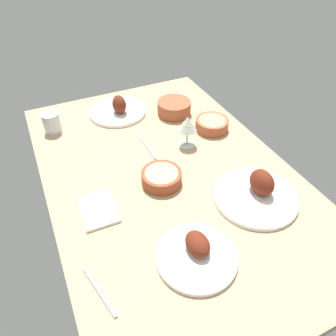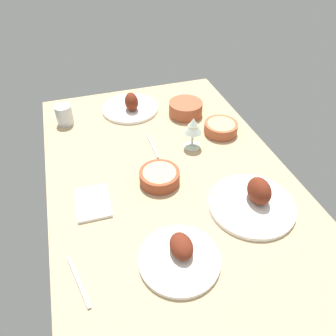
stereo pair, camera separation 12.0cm
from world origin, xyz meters
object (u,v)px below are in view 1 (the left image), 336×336
object	(u,v)px
plate_center_main	(257,192)
plate_near_viewer	(118,110)
wine_glass	(188,125)
spoon_loose	(148,148)
bowl_pasta	(212,124)
bowl_onions	(174,107)
plate_far_side	(197,253)
fork_loose	(99,291)
water_tumbler	(52,123)
bowl_potatoes	(162,177)
folded_napkin	(98,210)

from	to	relation	value
plate_center_main	plate_near_viewer	bearing A→B (deg)	-160.34
wine_glass	spoon_loose	world-z (taller)	wine_glass
bowl_pasta	spoon_loose	world-z (taller)	bowl_pasta
bowl_onions	bowl_pasta	bearing A→B (deg)	26.74
plate_center_main	bowl_pasta	size ratio (longest dim) A/B	2.02
plate_far_side	fork_loose	world-z (taller)	plate_far_side
plate_far_side	bowl_pasta	world-z (taller)	plate_far_side
plate_center_main	water_tumbler	world-z (taller)	plate_center_main
plate_near_viewer	fork_loose	distance (cm)	91.47
plate_far_side	water_tumbler	world-z (taller)	water_tumbler
plate_near_viewer	bowl_pasta	xyz separation A→B (cm)	(30.47, 33.90, 0.50)
bowl_pasta	wine_glass	size ratio (longest dim) A/B	1.04
bowl_potatoes	plate_far_side	bearing A→B (deg)	-6.28
wine_glass	plate_near_viewer	bearing A→B (deg)	-153.30
plate_center_main	bowl_onions	world-z (taller)	plate_center_main
bowl_onions	bowl_potatoes	bearing A→B (deg)	-31.23
bowl_onions	wine_glass	size ratio (longest dim) A/B	1.13
plate_far_side	plate_center_main	xyz separation A→B (cm)	(-12.56, 30.92, 0.66)
plate_near_viewer	water_tumbler	xyz separation A→B (cm)	(2.04, -31.11, 2.32)
wine_glass	fork_loose	bearing A→B (deg)	-46.79
bowl_potatoes	water_tumbler	size ratio (longest dim) A/B	1.65
plate_far_side	folded_napkin	distance (cm)	36.70
plate_near_viewer	wine_glass	xyz separation A→B (cm)	(36.28, 18.25, 7.75)
bowl_pasta	spoon_loose	xyz separation A→B (cm)	(1.14, -31.53, -2.27)
bowl_potatoes	spoon_loose	distance (cm)	21.57
wine_glass	fork_loose	world-z (taller)	wine_glass
water_tumbler	fork_loose	size ratio (longest dim) A/B	0.52
bowl_pasta	bowl_potatoes	world-z (taller)	same
bowl_onions	fork_loose	world-z (taller)	bowl_onions
bowl_potatoes	folded_napkin	world-z (taller)	bowl_potatoes
plate_center_main	folded_napkin	size ratio (longest dim) A/B	1.89
plate_near_viewer	spoon_loose	size ratio (longest dim) A/B	1.68
water_tumbler	folded_napkin	distance (cm)	55.00
bowl_pasta	spoon_loose	bearing A→B (deg)	-87.93
bowl_onions	spoon_loose	bearing A→B (deg)	-47.31
plate_center_main	water_tumbler	size ratio (longest dim) A/B	3.28
spoon_loose	bowl_potatoes	bearing A→B (deg)	-8.77
plate_center_main	wine_glass	size ratio (longest dim) A/B	2.10
wine_glass	spoon_loose	size ratio (longest dim) A/B	0.86
folded_napkin	fork_loose	xyz separation A→B (cm)	(28.38, -7.71, -0.20)
plate_far_side	spoon_loose	distance (cm)	55.30
wine_glass	water_tumbler	world-z (taller)	wine_glass
bowl_pasta	water_tumbler	distance (cm)	70.98
spoon_loose	plate_center_main	bearing A→B (deg)	29.41
plate_far_side	bowl_potatoes	size ratio (longest dim) A/B	1.62
plate_far_side	water_tumbler	bearing A→B (deg)	-162.52
folded_napkin	fork_loose	bearing A→B (deg)	-15.21
folded_napkin	spoon_loose	world-z (taller)	folded_napkin
bowl_onions	wine_glass	bearing A→B (deg)	-13.64
bowl_pasta	folded_napkin	size ratio (longest dim) A/B	0.94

